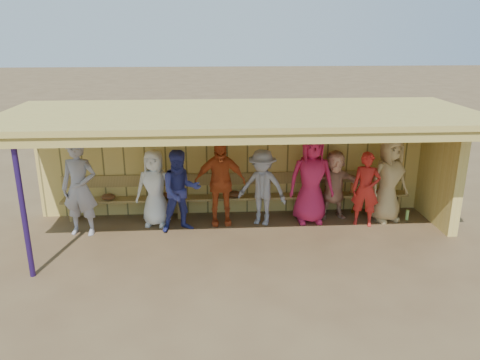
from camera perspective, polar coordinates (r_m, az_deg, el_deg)
name	(u,v)px	position (r m, az deg, el deg)	size (l,w,h in m)	color
ground	(241,235)	(9.46, 0.14, -6.71)	(90.00, 90.00, 0.00)	brown
player_a	(80,188)	(9.71, -18.97, -0.97)	(0.70, 0.46, 1.93)	#9D9AA2
player_b	(155,188)	(9.83, -10.33, -0.97)	(0.79, 0.51, 1.62)	white
player_c	(181,191)	(9.45, -7.25, -1.35)	(0.82, 0.64, 1.70)	navy
player_d	(220,183)	(9.70, -2.47, -0.32)	(1.07, 0.45, 1.82)	#C74C1F
player_e	(262,187)	(9.74, 2.71, -0.91)	(1.04, 0.60, 1.61)	gray
player_f	(334,184)	(10.27, 11.41, -0.54)	(1.40, 0.45, 1.51)	tan
player_g	(366,189)	(10.03, 15.09, -1.09)	(0.57, 0.38, 1.57)	red
player_h	(389,180)	(10.37, 17.66, 0.01)	(0.89, 0.58, 1.82)	tan
player_extra	(311,179)	(9.90, 8.69, 0.14)	(0.93, 0.61, 1.91)	#BF1E4D
dugout_structure	(258,145)	(9.59, 2.19, 4.33)	(8.80, 3.20, 2.50)	#D6B85B
bench	(238,192)	(10.30, -0.28, -1.46)	(7.60, 0.34, 0.93)	#A28545
dugout_equipment	(207,196)	(10.17, -4.07, -1.98)	(6.63, 0.62, 0.80)	gold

